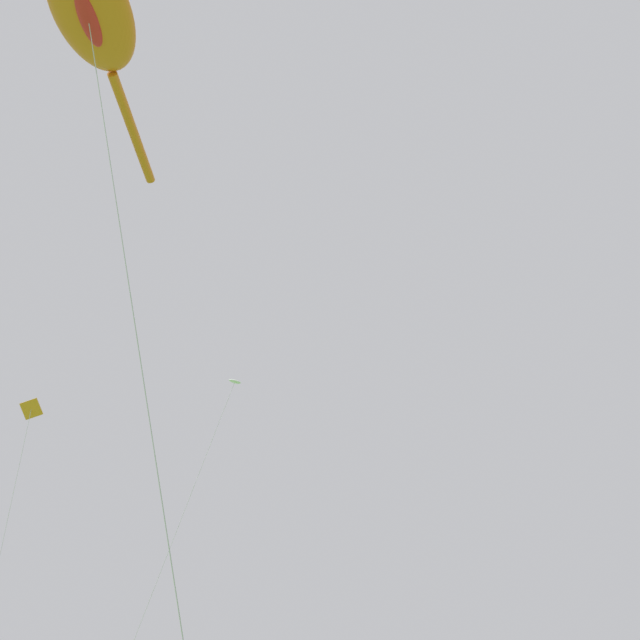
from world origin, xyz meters
TOP-DOWN VIEW (x-y plane):
  - big_show_kite at (-6.53, 10.19)m, footprint 7.81×6.44m
  - small_kite_delta_white at (6.99, 21.04)m, footprint 3.28×3.78m
  - small_kite_streamer_purple at (-1.28, 22.19)m, footprint 0.86×2.03m

SIDE VIEW (x-z plane):
  - small_kite_streamer_purple at x=-1.28m, z-range 5.07..17.74m
  - small_kite_delta_white at x=6.99m, z-range 7.08..23.31m
  - big_show_kite at x=-6.53m, z-range 8.91..27.66m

